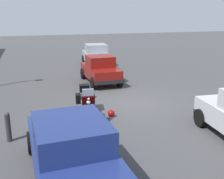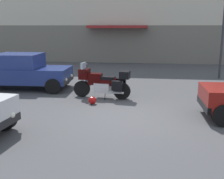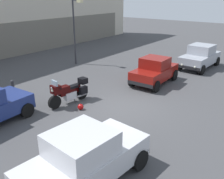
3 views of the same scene
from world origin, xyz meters
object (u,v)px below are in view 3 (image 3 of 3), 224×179
car_wagon_end (85,158)px  car_hatchback_near (200,57)px  motorcycle (69,91)px  streetlamp_curbside (75,26)px  car_compact_side (155,71)px  bollard_curbside (13,89)px  helmet (81,107)px

car_wagon_end → car_hatchback_near: bearing=11.1°
motorcycle → streetlamp_curbside: size_ratio=0.49×
motorcycle → car_compact_side: car_compact_side is taller
car_hatchback_near → streetlamp_curbside: bearing=-56.5°
motorcycle → car_compact_side: size_ratio=0.65×
streetlamp_curbside → bollard_curbside: 7.42m
streetlamp_curbside → car_wagon_end: bearing=-134.6°
motorcycle → car_wagon_end: bearing=57.5°
streetlamp_curbside → car_compact_side: bearing=-93.4°
car_hatchback_near → car_compact_side: 5.06m
car_hatchback_near → bollard_curbside: car_hatchback_near is taller
helmet → car_compact_side: size_ratio=0.08×
bollard_curbside → helmet: bearing=-74.3°
car_hatchback_near → bollard_curbside: (-11.29, 5.66, -0.30)m
helmet → bollard_curbside: size_ratio=0.29×
car_hatchback_near → car_compact_side: (-4.96, 1.01, -0.04)m
car_hatchback_near → car_wagon_end: same height
helmet → car_hatchback_near: (10.25, -1.98, 0.67)m
motorcycle → car_hatchback_near: 10.45m
streetlamp_curbside → bollard_curbside: size_ratio=4.81×
motorcycle → streetlamp_curbside: (5.47, 4.85, 2.22)m
car_wagon_end → bollard_curbside: bearing=76.8°
car_hatchback_near → bollard_curbside: bearing=-23.5°
car_hatchback_near → helmet: bearing=-7.8°
car_wagon_end → streetlamp_curbside: size_ratio=0.85×
helmet → car_wagon_end: 4.84m
car_hatchback_near → bollard_curbside: 12.63m
car_hatchback_near → car_wagon_end: size_ratio=0.99×
helmet → streetlamp_curbside: streetlamp_curbside is taller
helmet → streetlamp_curbside: 8.55m
car_compact_side → car_hatchback_near: bearing=-12.7°
streetlamp_curbside → helmet: bearing=-134.6°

